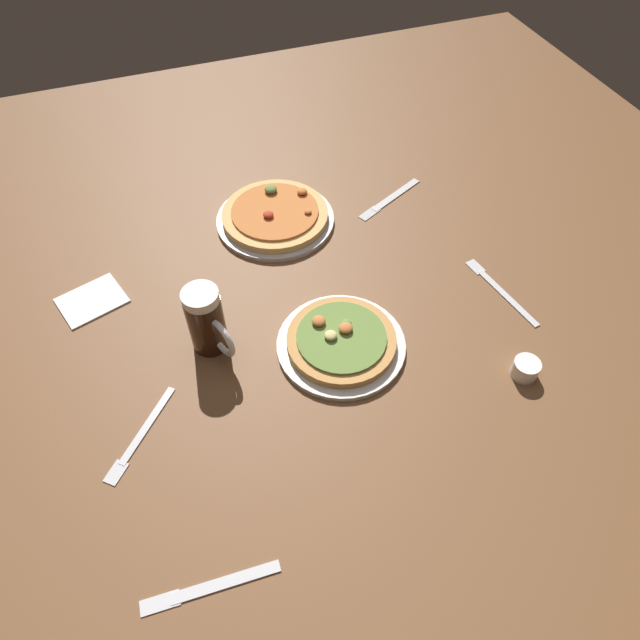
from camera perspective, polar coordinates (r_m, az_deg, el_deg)
The scene contains 10 objects.
ground_plane at distance 1.21m, azimuth 0.00°, elevation -1.05°, with size 2.40×2.40×0.03m, color brown.
pizza_plate_near at distance 1.15m, azimuth 2.13°, elevation -2.19°, with size 0.26×0.26×0.05m.
pizza_plate_far at distance 1.42m, azimuth -4.49°, elevation 10.30°, with size 0.29×0.29×0.05m.
beer_mug_dark at distance 1.13m, azimuth -11.22°, elevation -0.14°, with size 0.08×0.12×0.15m.
ramekin_sauce at distance 1.18m, azimuth 19.85°, elevation -4.60°, with size 0.05×0.05×0.04m, color white.
napkin_folded at distance 1.33m, azimuth -21.87°, elevation 1.88°, with size 0.13×0.11×0.01m, color white.
fork_left at distance 1.10m, azimuth -17.54°, elevation -10.96°, with size 0.15×0.17×0.01m.
knife_right at distance 0.97m, azimuth -10.93°, elevation -24.73°, with size 0.22×0.03×0.01m.
fork_spare at distance 1.32m, azimuth 17.56°, elevation 2.90°, with size 0.06×0.22×0.01m.
knife_spare at distance 1.50m, azimuth 6.99°, elevation 11.95°, with size 0.21×0.11×0.01m.
Camera 1 is at (-0.26, -0.70, 0.93)m, focal length 32.01 mm.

